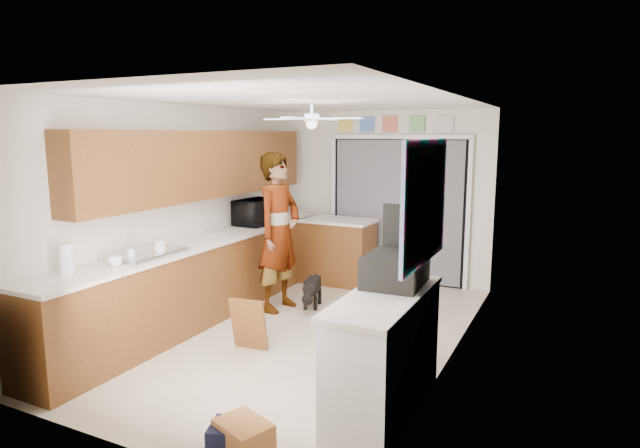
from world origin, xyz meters
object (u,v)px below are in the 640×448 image
(microwave, at_px, (257,212))
(cup, at_px, (115,261))
(cardboard_box, at_px, (244,438))
(paper_towel_roll, at_px, (65,259))
(suitcase, at_px, (395,269))
(man, at_px, (279,232))
(dog, at_px, (312,291))
(navy_crate, at_px, (233,438))

(microwave, bearing_deg, cup, -175.78)
(microwave, distance_m, cardboard_box, 3.98)
(microwave, relative_size, paper_towel_roll, 2.23)
(cup, xyz_separation_m, suitcase, (2.53, 0.58, 0.08))
(paper_towel_roll, distance_m, cardboard_box, 2.31)
(man, bearing_deg, microwave, 56.45)
(man, bearing_deg, cup, 170.00)
(cup, distance_m, cardboard_box, 2.22)
(dog, bearing_deg, cup, -126.28)
(microwave, relative_size, navy_crate, 1.97)
(paper_towel_roll, height_order, man, man)
(man, bearing_deg, paper_towel_roll, 168.83)
(suitcase, relative_size, cardboard_box, 1.60)
(suitcase, bearing_deg, dog, 130.93)
(cardboard_box, bearing_deg, man, 115.87)
(suitcase, height_order, man, man)
(cup, bearing_deg, cardboard_box, -21.04)
(suitcase, xyz_separation_m, cardboard_box, (-0.62, -1.32, -0.95))
(microwave, xyz_separation_m, dog, (0.99, -0.29, -0.91))
(navy_crate, bearing_deg, paper_towel_roll, 170.39)
(microwave, distance_m, man, 0.84)
(suitcase, height_order, navy_crate, suitcase)
(cardboard_box, height_order, dog, dog)
(cardboard_box, height_order, man, man)
(microwave, distance_m, suitcase, 3.28)
(cardboard_box, distance_m, navy_crate, 0.09)
(paper_towel_roll, bearing_deg, navy_crate, -9.61)
(paper_towel_roll, height_order, dog, paper_towel_roll)
(microwave, relative_size, cardboard_box, 1.67)
(paper_towel_roll, height_order, cardboard_box, paper_towel_roll)
(microwave, height_order, dog, microwave)
(microwave, height_order, suitcase, microwave)
(suitcase, distance_m, man, 2.46)
(cup, distance_m, paper_towel_roll, 0.44)
(cup, relative_size, paper_towel_roll, 0.45)
(navy_crate, bearing_deg, man, 114.45)
(paper_towel_roll, distance_m, navy_crate, 2.24)
(navy_crate, relative_size, man, 0.16)
(navy_crate, bearing_deg, microwave, 120.05)
(microwave, relative_size, cup, 4.93)
(cup, relative_size, navy_crate, 0.40)
(cardboard_box, xyz_separation_m, navy_crate, (-0.08, 0.00, -0.02))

